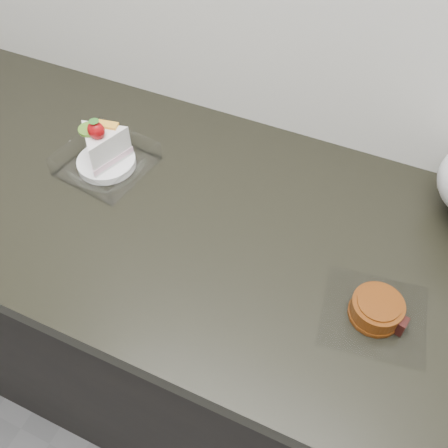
# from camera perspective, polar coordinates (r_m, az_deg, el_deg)

# --- Properties ---
(counter) EXTENTS (2.04, 0.64, 0.90)m
(counter) POSITION_cam_1_polar(r_m,az_deg,el_deg) (1.33, 0.34, -12.56)
(counter) COLOR black
(counter) RESTS_ON ground
(cake_tray) EXTENTS (0.19, 0.19, 0.13)m
(cake_tray) POSITION_cam_1_polar(r_m,az_deg,el_deg) (1.07, -13.49, 7.74)
(cake_tray) COLOR white
(cake_tray) RESTS_ON counter
(mooncake_wrap) EXTENTS (0.19, 0.18, 0.04)m
(mooncake_wrap) POSITION_cam_1_polar(r_m,az_deg,el_deg) (0.86, 17.07, -9.45)
(mooncake_wrap) COLOR white
(mooncake_wrap) RESTS_ON counter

